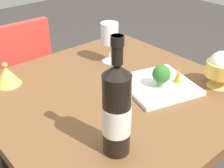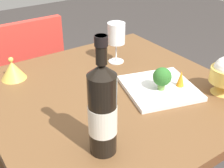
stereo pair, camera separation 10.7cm
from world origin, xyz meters
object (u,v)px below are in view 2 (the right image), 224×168
object	(u,v)px
broccoli_floret	(162,77)
carrot_garnish_left	(181,78)
chair_near_window	(26,73)
serving_plate	(159,88)
wine_glass	(116,34)
rice_bowl_lid	(13,70)
wine_bottle	(102,110)

from	to	relation	value
broccoli_floret	carrot_garnish_left	distance (m)	0.08
chair_near_window	carrot_garnish_left	xyz separation A→B (m)	(-0.32, 0.84, 0.25)
chair_near_window	broccoli_floret	world-z (taller)	chair_near_window
chair_near_window	serving_plate	world-z (taller)	chair_near_window
wine_glass	serving_plate	world-z (taller)	wine_glass
broccoli_floret	carrot_garnish_left	bearing A→B (deg)	164.24
rice_bowl_lid	carrot_garnish_left	bearing A→B (deg)	138.27
wine_bottle	carrot_garnish_left	xyz separation A→B (m)	(-0.41, -0.11, -0.09)
rice_bowl_lid	broccoli_floret	world-z (taller)	broccoli_floret
chair_near_window	rice_bowl_lid	world-z (taller)	chair_near_window
wine_glass	broccoli_floret	world-z (taller)	wine_glass
wine_glass	serving_plate	distance (m)	0.32
rice_bowl_lid	broccoli_floret	bearing A→B (deg)	134.89
wine_glass	carrot_garnish_left	xyz separation A→B (m)	(-0.06, 0.33, -0.08)
broccoli_floret	carrot_garnish_left	world-z (taller)	broccoli_floret
wine_bottle	broccoli_floret	size ratio (longest dim) A/B	3.93
serving_plate	broccoli_floret	world-z (taller)	broccoli_floret
wine_bottle	carrot_garnish_left	size ratio (longest dim) A/B	5.45
rice_bowl_lid	carrot_garnish_left	xyz separation A→B (m)	(-0.49, 0.43, 0.01)
chair_near_window	wine_bottle	size ratio (longest dim) A/B	2.52
rice_bowl_lid	wine_glass	bearing A→B (deg)	166.33
wine_glass	carrot_garnish_left	size ratio (longest dim) A/B	2.89
broccoli_floret	chair_near_window	bearing A→B (deg)	-73.39
wine_bottle	serving_plate	size ratio (longest dim) A/B	1.09
rice_bowl_lid	serving_plate	size ratio (longest dim) A/B	0.32
wine_bottle	rice_bowl_lid	size ratio (longest dim) A/B	3.37
chair_near_window	serving_plate	size ratio (longest dim) A/B	2.75
serving_plate	broccoli_floret	size ratio (longest dim) A/B	3.60
wine_bottle	wine_glass	size ratio (longest dim) A/B	1.88
serving_plate	carrot_garnish_left	distance (m)	0.09
carrot_garnish_left	chair_near_window	bearing A→B (deg)	-69.18
broccoli_floret	wine_glass	bearing A→B (deg)	-92.85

